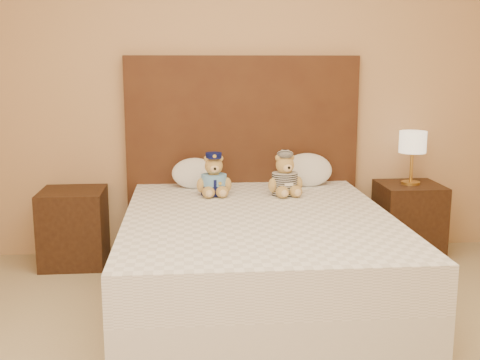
# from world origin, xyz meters

# --- Properties ---
(bed) EXTENTS (1.60, 2.00, 0.55)m
(bed) POSITION_xyz_m (0.00, 1.20, 0.28)
(bed) COLOR white
(bed) RESTS_ON ground
(headboard) EXTENTS (1.75, 0.08, 1.50)m
(headboard) POSITION_xyz_m (0.00, 2.21, 0.75)
(headboard) COLOR #4B2A16
(headboard) RESTS_ON ground
(nightstand_left) EXTENTS (0.45, 0.45, 0.55)m
(nightstand_left) POSITION_xyz_m (-1.25, 2.00, 0.28)
(nightstand_left) COLOR #392212
(nightstand_left) RESTS_ON ground
(nightstand_right) EXTENTS (0.45, 0.45, 0.55)m
(nightstand_right) POSITION_xyz_m (1.25, 2.00, 0.28)
(nightstand_right) COLOR #392212
(nightstand_right) RESTS_ON ground
(lamp) EXTENTS (0.20, 0.20, 0.40)m
(lamp) POSITION_xyz_m (1.25, 2.00, 0.85)
(lamp) COLOR gold
(lamp) RESTS_ON nightstand_right
(teddy_police) EXTENTS (0.27, 0.26, 0.29)m
(teddy_police) POSITION_xyz_m (-0.24, 1.75, 0.70)
(teddy_police) COLOR #B48546
(teddy_police) RESTS_ON bed
(teddy_prisoner) EXTENTS (0.30, 0.30, 0.29)m
(teddy_prisoner) POSITION_xyz_m (0.24, 1.71, 0.70)
(teddy_prisoner) COLOR #B48546
(teddy_prisoner) RESTS_ON bed
(pillow_left) EXTENTS (0.33, 0.21, 0.23)m
(pillow_left) POSITION_xyz_m (-0.37, 2.03, 0.67)
(pillow_left) COLOR white
(pillow_left) RESTS_ON bed
(pillow_right) EXTENTS (0.37, 0.24, 0.26)m
(pillow_right) POSITION_xyz_m (0.47, 2.03, 0.68)
(pillow_right) COLOR white
(pillow_right) RESTS_ON bed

